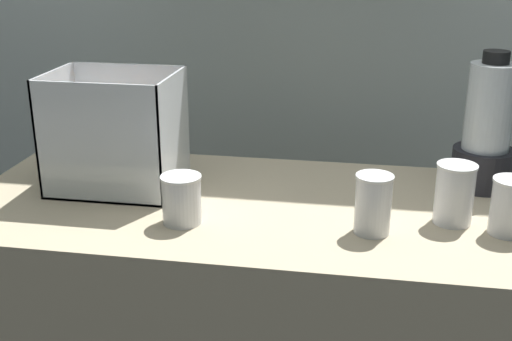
{
  "coord_description": "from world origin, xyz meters",
  "views": [
    {
      "loc": [
        0.24,
        -1.4,
        1.5
      ],
      "look_at": [
        0.0,
        0.0,
        0.98
      ],
      "focal_mm": 45.42,
      "sensor_mm": 36.0,
      "label": 1
    }
  ],
  "objects_px": {
    "blender_pitcher": "(486,134)",
    "juice_cup_mango_far_left": "(182,202)",
    "juice_cup_carrot_left": "(373,206)",
    "juice_cup_pomegranate_middle": "(454,196)",
    "carrot_display_bin": "(121,152)",
    "juice_cup_mango_right": "(510,209)"
  },
  "relations": [
    {
      "from": "juice_cup_pomegranate_middle",
      "to": "juice_cup_mango_right",
      "type": "bearing_deg",
      "value": -18.39
    },
    {
      "from": "juice_cup_mango_far_left",
      "to": "juice_cup_pomegranate_middle",
      "type": "xyz_separation_m",
      "value": [
        0.59,
        0.1,
        0.01
      ]
    },
    {
      "from": "carrot_display_bin",
      "to": "blender_pitcher",
      "type": "height_order",
      "value": "blender_pitcher"
    },
    {
      "from": "carrot_display_bin",
      "to": "juice_cup_mango_right",
      "type": "relative_size",
      "value": 2.51
    },
    {
      "from": "blender_pitcher",
      "to": "juice_cup_mango_far_left",
      "type": "distance_m",
      "value": 0.77
    },
    {
      "from": "juice_cup_carrot_left",
      "to": "juice_cup_pomegranate_middle",
      "type": "distance_m",
      "value": 0.19
    },
    {
      "from": "juice_cup_carrot_left",
      "to": "juice_cup_mango_right",
      "type": "relative_size",
      "value": 1.06
    },
    {
      "from": "juice_cup_carrot_left",
      "to": "blender_pitcher",
      "type": "bearing_deg",
      "value": 49.8
    },
    {
      "from": "juice_cup_mango_far_left",
      "to": "blender_pitcher",
      "type": "bearing_deg",
      "value": 26.42
    },
    {
      "from": "juice_cup_mango_far_left",
      "to": "carrot_display_bin",
      "type": "bearing_deg",
      "value": 138.12
    },
    {
      "from": "blender_pitcher",
      "to": "juice_cup_mango_far_left",
      "type": "relative_size",
      "value": 3.13
    },
    {
      "from": "carrot_display_bin",
      "to": "juice_cup_mango_far_left",
      "type": "xyz_separation_m",
      "value": [
        0.21,
        -0.19,
        -0.04
      ]
    },
    {
      "from": "juice_cup_mango_far_left",
      "to": "juice_cup_mango_right",
      "type": "relative_size",
      "value": 0.89
    },
    {
      "from": "juice_cup_carrot_left",
      "to": "juice_cup_pomegranate_middle",
      "type": "relative_size",
      "value": 0.96
    },
    {
      "from": "blender_pitcher",
      "to": "juice_cup_pomegranate_middle",
      "type": "relative_size",
      "value": 2.52
    },
    {
      "from": "juice_cup_mango_far_left",
      "to": "juice_cup_carrot_left",
      "type": "height_order",
      "value": "juice_cup_carrot_left"
    },
    {
      "from": "carrot_display_bin",
      "to": "juice_cup_pomegranate_middle",
      "type": "relative_size",
      "value": 2.26
    },
    {
      "from": "blender_pitcher",
      "to": "juice_cup_mango_far_left",
      "type": "xyz_separation_m",
      "value": [
        -0.68,
        -0.34,
        -0.09
      ]
    },
    {
      "from": "carrot_display_bin",
      "to": "juice_cup_mango_right",
      "type": "height_order",
      "value": "carrot_display_bin"
    },
    {
      "from": "blender_pitcher",
      "to": "juice_cup_pomegranate_middle",
      "type": "distance_m",
      "value": 0.27
    },
    {
      "from": "blender_pitcher",
      "to": "juice_cup_carrot_left",
      "type": "xyz_separation_m",
      "value": [
        -0.27,
        -0.32,
        -0.08
      ]
    },
    {
      "from": "blender_pitcher",
      "to": "juice_cup_pomegranate_middle",
      "type": "xyz_separation_m",
      "value": [
        -0.09,
        -0.24,
        -0.08
      ]
    }
  ]
}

